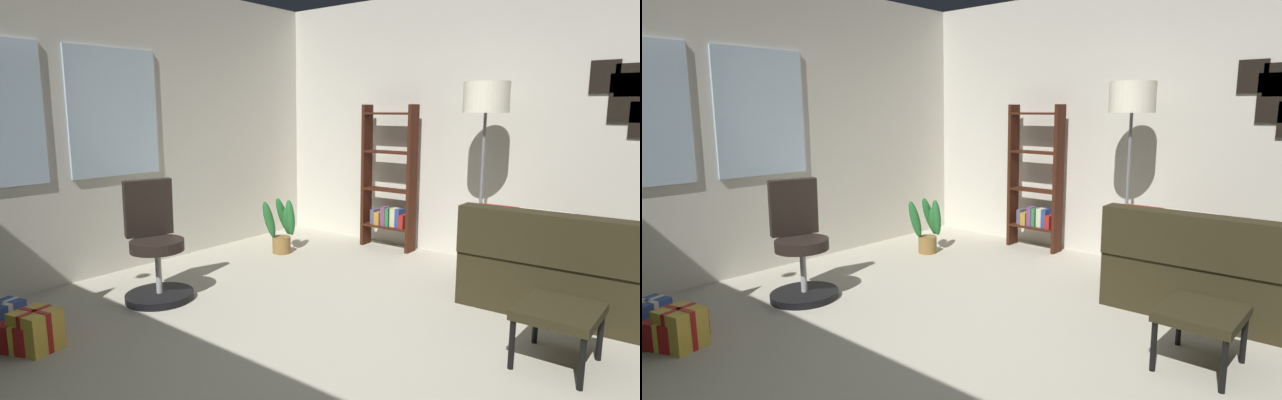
% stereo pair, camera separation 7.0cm
% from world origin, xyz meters
% --- Properties ---
extents(ground_plane, '(5.50, 6.17, 0.10)m').
position_xyz_m(ground_plane, '(0.00, 0.00, -0.05)').
color(ground_plane, '#B4AF9C').
extents(wall_back_with_windows, '(5.50, 0.12, 2.82)m').
position_xyz_m(wall_back_with_windows, '(-0.02, 3.13, 1.42)').
color(wall_back_with_windows, beige).
rests_on(wall_back_with_windows, ground_plane).
extents(wall_right_with_frames, '(0.12, 6.17, 2.82)m').
position_xyz_m(wall_right_with_frames, '(2.80, -0.00, 1.41)').
color(wall_right_with_frames, beige).
rests_on(wall_right_with_frames, ground_plane).
extents(couch, '(1.66, 1.79, 0.83)m').
position_xyz_m(couch, '(1.99, -0.82, 0.29)').
color(couch, black).
rests_on(couch, ground_plane).
extents(footstool, '(0.53, 0.46, 0.38)m').
position_xyz_m(footstool, '(0.79, -0.83, 0.33)').
color(footstool, black).
rests_on(footstool, ground_plane).
extents(gift_box_red, '(0.42, 0.40, 0.20)m').
position_xyz_m(gift_box_red, '(-1.18, 2.01, 0.10)').
color(gift_box_red, red).
rests_on(gift_box_red, ground_plane).
extents(gift_box_gold, '(0.29, 0.32, 0.28)m').
position_xyz_m(gift_box_gold, '(-1.18, 1.91, 0.14)').
color(gift_box_gold, gold).
rests_on(gift_box_gold, ground_plane).
extents(gift_box_blue, '(0.29, 0.25, 0.24)m').
position_xyz_m(gift_box_blue, '(-1.22, 2.36, 0.12)').
color(gift_box_blue, '#2D4C99').
rests_on(gift_box_blue, ground_plane).
extents(office_chair, '(0.56, 0.56, 1.00)m').
position_xyz_m(office_chair, '(-0.10, 2.14, 0.39)').
color(office_chair, black).
rests_on(office_chair, ground_plane).
extents(bookshelf, '(0.18, 0.64, 1.64)m').
position_xyz_m(bookshelf, '(2.53, 1.49, 0.72)').
color(bookshelf, '#38190E').
rests_on(bookshelf, ground_plane).
extents(floor_lamp, '(0.41, 0.41, 1.83)m').
position_xyz_m(floor_lamp, '(2.20, 0.27, 1.59)').
color(floor_lamp, slate).
rests_on(floor_lamp, ground_plane).
extents(potted_plant, '(0.49, 0.29, 0.62)m').
position_xyz_m(potted_plant, '(1.63, 2.32, 0.29)').
color(potted_plant, olive).
rests_on(potted_plant, ground_plane).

